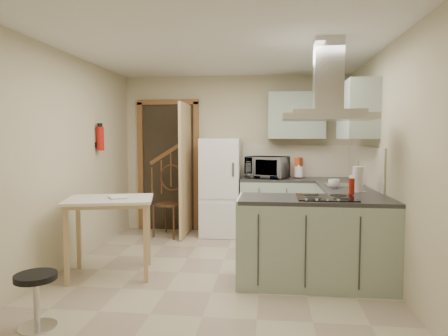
# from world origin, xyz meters

# --- Properties ---
(floor) EXTENTS (4.20, 4.20, 0.00)m
(floor) POSITION_xyz_m (0.00, 0.00, 0.00)
(floor) COLOR #B5AC8D
(floor) RESTS_ON ground
(ceiling) EXTENTS (4.20, 4.20, 0.00)m
(ceiling) POSITION_xyz_m (0.00, 0.00, 2.50)
(ceiling) COLOR silver
(ceiling) RESTS_ON back_wall
(back_wall) EXTENTS (3.60, 0.00, 3.60)m
(back_wall) POSITION_xyz_m (0.00, 2.10, 1.25)
(back_wall) COLOR #C1B895
(back_wall) RESTS_ON floor
(left_wall) EXTENTS (0.00, 4.20, 4.20)m
(left_wall) POSITION_xyz_m (-1.80, 0.00, 1.25)
(left_wall) COLOR #C1B895
(left_wall) RESTS_ON floor
(right_wall) EXTENTS (0.00, 4.20, 4.20)m
(right_wall) POSITION_xyz_m (1.80, 0.00, 1.25)
(right_wall) COLOR #C1B895
(right_wall) RESTS_ON floor
(doorway) EXTENTS (1.10, 0.12, 2.10)m
(doorway) POSITION_xyz_m (-1.10, 2.07, 1.05)
(doorway) COLOR brown
(doorway) RESTS_ON floor
(fridge) EXTENTS (0.60, 0.60, 1.50)m
(fridge) POSITION_xyz_m (-0.20, 1.80, 0.75)
(fridge) COLOR white
(fridge) RESTS_ON floor
(counter_back) EXTENTS (1.08, 0.60, 0.90)m
(counter_back) POSITION_xyz_m (0.66, 1.80, 0.45)
(counter_back) COLOR #9EB2A0
(counter_back) RESTS_ON floor
(counter_right) EXTENTS (0.60, 1.95, 0.90)m
(counter_right) POSITION_xyz_m (1.50, 1.12, 0.45)
(counter_right) COLOR #9EB2A0
(counter_right) RESTS_ON floor
(splashback) EXTENTS (1.68, 0.02, 0.50)m
(splashback) POSITION_xyz_m (0.96, 2.09, 1.15)
(splashback) COLOR beige
(splashback) RESTS_ON counter_back
(wall_cabinet_back) EXTENTS (0.85, 0.35, 0.70)m
(wall_cabinet_back) POSITION_xyz_m (0.95, 1.93, 1.85)
(wall_cabinet_back) COLOR #9EB2A0
(wall_cabinet_back) RESTS_ON back_wall
(wall_cabinet_right) EXTENTS (0.35, 0.90, 0.70)m
(wall_cabinet_right) POSITION_xyz_m (1.62, 0.85, 1.85)
(wall_cabinet_right) COLOR #9EB2A0
(wall_cabinet_right) RESTS_ON right_wall
(peninsula) EXTENTS (1.55, 0.65, 0.90)m
(peninsula) POSITION_xyz_m (1.02, -0.18, 0.45)
(peninsula) COLOR #9EB2A0
(peninsula) RESTS_ON floor
(hob) EXTENTS (0.58, 0.50, 0.01)m
(hob) POSITION_xyz_m (1.12, -0.18, 0.91)
(hob) COLOR black
(hob) RESTS_ON peninsula
(extractor_hood) EXTENTS (0.90, 0.55, 0.10)m
(extractor_hood) POSITION_xyz_m (1.12, -0.18, 1.72)
(extractor_hood) COLOR silver
(extractor_hood) RESTS_ON ceiling
(sink) EXTENTS (0.45, 0.40, 0.01)m
(sink) POSITION_xyz_m (1.50, 0.95, 0.91)
(sink) COLOR silver
(sink) RESTS_ON counter_right
(fire_extinguisher) EXTENTS (0.10, 0.10, 0.32)m
(fire_extinguisher) POSITION_xyz_m (-1.74, 0.90, 1.50)
(fire_extinguisher) COLOR #B2140F
(fire_extinguisher) RESTS_ON left_wall
(drop_leaf_table) EXTENTS (1.06, 0.89, 0.86)m
(drop_leaf_table) POSITION_xyz_m (-1.18, -0.16, 0.43)
(drop_leaf_table) COLOR tan
(drop_leaf_table) RESTS_ON floor
(bentwood_chair) EXTENTS (0.55, 0.55, 0.99)m
(bentwood_chair) POSITION_xyz_m (-0.97, 1.63, 0.50)
(bentwood_chair) COLOR #481F18
(bentwood_chair) RESTS_ON floor
(stool) EXTENTS (0.35, 0.35, 0.44)m
(stool) POSITION_xyz_m (-1.28, -1.41, 0.22)
(stool) COLOR black
(stool) RESTS_ON floor
(microwave) EXTENTS (0.70, 0.59, 0.33)m
(microwave) POSITION_xyz_m (0.51, 1.82, 1.06)
(microwave) COLOR black
(microwave) RESTS_ON counter_back
(kettle) EXTENTS (0.14, 0.14, 0.20)m
(kettle) POSITION_xyz_m (0.99, 1.84, 1.00)
(kettle) COLOR white
(kettle) RESTS_ON counter_back
(cereal_box) EXTENTS (0.14, 0.22, 0.30)m
(cereal_box) POSITION_xyz_m (0.99, 1.95, 1.05)
(cereal_box) COLOR #C04316
(cereal_box) RESTS_ON counter_back
(soap_bottle) EXTENTS (0.10, 0.10, 0.17)m
(soap_bottle) POSITION_xyz_m (1.66, 1.18, 0.98)
(soap_bottle) COLOR #A5A3AE
(soap_bottle) RESTS_ON counter_right
(paper_towel) EXTENTS (0.13, 0.13, 0.30)m
(paper_towel) POSITION_xyz_m (1.54, 0.30, 1.05)
(paper_towel) COLOR silver
(paper_towel) RESTS_ON counter_right
(cup) EXTENTS (0.15, 0.15, 0.11)m
(cup) POSITION_xyz_m (1.33, 0.65, 0.95)
(cup) COLOR silver
(cup) RESTS_ON counter_right
(red_bottle) EXTENTS (0.07, 0.07, 0.18)m
(red_bottle) POSITION_xyz_m (1.43, 0.10, 0.99)
(red_bottle) COLOR #A81D0E
(red_bottle) RESTS_ON peninsula
(book) EXTENTS (0.28, 0.30, 0.11)m
(book) POSITION_xyz_m (-1.17, -0.18, 0.91)
(book) COLOR #9D3436
(book) RESTS_ON drop_leaf_table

